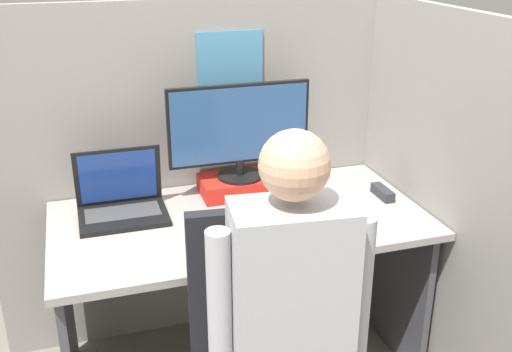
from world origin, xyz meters
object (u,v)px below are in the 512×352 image
at_px(monitor, 239,129).
at_px(laptop, 122,204).
at_px(stapler, 383,192).
at_px(carrot_toy, 329,221).
at_px(person, 298,325).
at_px(paper_box, 240,185).

height_order(monitor, laptop, monitor).
height_order(monitor, stapler, monitor).
bearing_deg(monitor, carrot_toy, -60.51).
distance_m(stapler, person, 1.03).
bearing_deg(monitor, stapler, -21.83).
xyz_separation_m(monitor, person, (-0.12, -1.00, -0.27)).
bearing_deg(monitor, person, -96.59).
xyz_separation_m(monitor, stapler, (0.57, -0.23, -0.27)).
relative_size(monitor, laptop, 1.77).
bearing_deg(paper_box, carrot_toy, -60.35).
relative_size(paper_box, carrot_toy, 2.83).
bearing_deg(paper_box, person, -96.61).
relative_size(monitor, carrot_toy, 4.99).
relative_size(laptop, carrot_toy, 2.83).
bearing_deg(carrot_toy, laptop, 155.66).
xyz_separation_m(paper_box, laptop, (-0.51, -0.08, 0.01)).
xyz_separation_m(laptop, stapler, (1.08, -0.15, -0.03)).
bearing_deg(person, stapler, 48.35).
height_order(laptop, carrot_toy, laptop).
relative_size(paper_box, person, 0.26).
bearing_deg(paper_box, stapler, -21.59).
relative_size(paper_box, monitor, 0.57).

